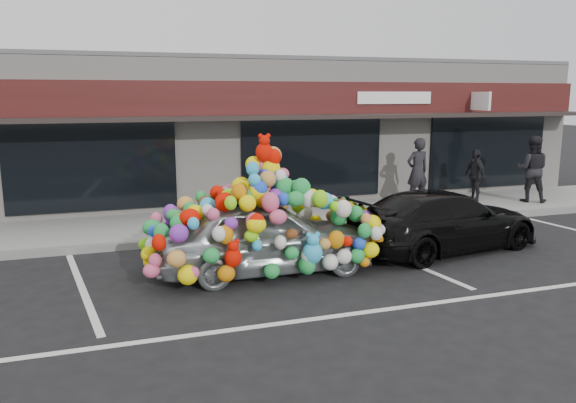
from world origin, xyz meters
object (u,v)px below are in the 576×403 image
object	(u,v)px
pedestrian_b	(532,169)
pedestrian_a	(417,171)
toy_car	(265,227)
pedestrian_c	(475,175)
black_sedan	(444,221)

from	to	relation	value
pedestrian_b	pedestrian_a	bearing A→B (deg)	24.59
toy_car	pedestrian_c	bearing A→B (deg)	-61.12
pedestrian_a	black_sedan	bearing A→B (deg)	62.73
black_sedan	pedestrian_b	size ratio (longest dim) A/B	2.29
toy_car	pedestrian_b	world-z (taller)	toy_car
pedestrian_c	pedestrian_a	bearing A→B (deg)	-91.88
pedestrian_b	pedestrian_c	distance (m)	1.62
black_sedan	toy_car	bearing A→B (deg)	82.97
pedestrian_b	pedestrian_c	xyz separation A→B (m)	(-1.47, 0.63, -0.20)
black_sedan	pedestrian_a	distance (m)	4.43
pedestrian_b	pedestrian_c	world-z (taller)	pedestrian_b
black_sedan	pedestrian_a	size ratio (longest dim) A/B	2.33
black_sedan	pedestrian_a	bearing A→B (deg)	-34.24
toy_car	black_sedan	world-z (taller)	toy_car
toy_car	pedestrian_a	size ratio (longest dim) A/B	2.29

